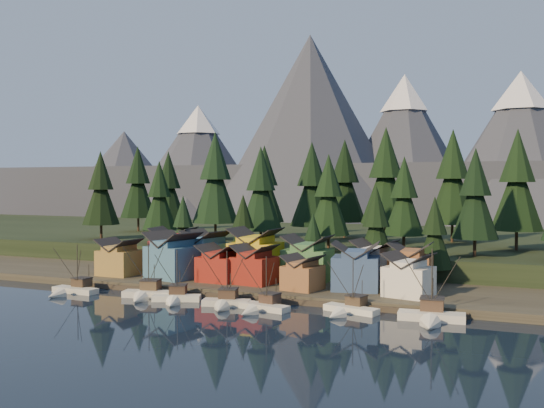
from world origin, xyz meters
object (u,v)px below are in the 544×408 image
at_px(boat_2, 176,291).
at_px(house_back_0, 174,248).
at_px(boat_1, 146,286).
at_px(house_front_1, 173,254).
at_px(boat_4, 261,300).
at_px(boat_0, 71,284).
at_px(house_front_0, 119,256).
at_px(boat_3, 225,295).
at_px(house_back_1, 206,251).
at_px(boat_5, 348,303).
at_px(boat_6, 431,307).

distance_m(boat_2, house_back_0, 29.43).
xyz_separation_m(boat_1, house_front_1, (-3.02, 14.34, 4.36)).
relative_size(boat_4, house_front_1, 0.91).
relative_size(boat_0, house_front_0, 1.33).
relative_size(boat_3, house_front_1, 0.96).
distance_m(boat_0, boat_2, 23.15).
xyz_separation_m(boat_2, house_front_1, (-10.16, 15.26, 4.67)).
relative_size(boat_3, house_front_0, 1.31).
bearing_deg(boat_4, house_back_1, 147.14).
xyz_separation_m(boat_5, house_back_1, (-38.02, 20.10, 4.78)).
distance_m(boat_1, house_front_1, 15.29).
relative_size(boat_3, house_back_1, 1.07).
distance_m(boat_3, boat_5, 21.53).
distance_m(boat_5, house_back_0, 52.38).
bearing_deg(house_back_1, house_back_0, -179.92).
height_order(boat_6, house_front_0, boat_6).
distance_m(boat_1, house_front_0, 21.42).
distance_m(boat_1, house_back_1, 22.29).
height_order(house_back_0, house_back_1, house_back_0).
xyz_separation_m(house_back_0, house_back_1, (9.38, -1.64, -0.13)).
bearing_deg(house_back_1, boat_2, -64.39).
height_order(boat_1, boat_3, boat_1).
distance_m(boat_2, house_back_1, 24.09).
distance_m(house_front_0, house_front_1, 13.31).
distance_m(boat_4, house_front_0, 44.02).
relative_size(boat_4, house_front_0, 1.25).
bearing_deg(house_front_1, boat_0, -115.51).
bearing_deg(boat_2, boat_5, -16.41).
bearing_deg(boat_6, house_front_1, 160.94).
bearing_deg(house_back_0, boat_1, -79.66).
bearing_deg(house_back_1, boat_0, -115.07).
relative_size(boat_1, boat_3, 1.09).
height_order(boat_1, boat_4, boat_1).
distance_m(boat_4, boat_5, 14.61).
xyz_separation_m(boat_2, house_back_0, (-15.74, 24.41, 4.76)).
bearing_deg(boat_1, house_back_0, 96.15).
height_order(boat_0, house_front_1, house_front_1).
xyz_separation_m(boat_2, boat_5, (31.66, 2.67, -0.15)).
bearing_deg(boat_0, boat_1, 10.29).
xyz_separation_m(boat_2, house_front_0, (-23.40, 14.44, 3.70)).
distance_m(boat_1, house_back_0, 25.41).
bearing_deg(boat_0, boat_4, 2.97).
bearing_deg(boat_4, boat_6, 18.30).
relative_size(boat_2, house_front_1, 0.93).
distance_m(boat_6, house_front_1, 57.26).
xyz_separation_m(boat_1, boat_3, (17.49, -1.30, -0.16)).
height_order(boat_4, house_front_1, house_front_1).
relative_size(boat_5, house_back_0, 1.00).
height_order(boat_0, boat_4, boat_0).
xyz_separation_m(boat_1, boat_2, (7.14, -0.92, -0.31)).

